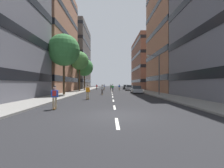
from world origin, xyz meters
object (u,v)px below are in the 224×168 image
Objects in this scene: parked_car_near at (136,90)px; parked_car_far at (129,88)px; street_tree_mid at (84,67)px; skater_4 at (119,87)px; skater_7 at (111,87)px; street_tree_far at (64,50)px; skater_3 at (113,87)px; skater_0 at (102,89)px; skater_2 at (97,87)px; street_tree_near at (79,61)px; streetlamp_right at (157,70)px; skater_5 at (55,96)px; skater_6 at (88,91)px; skater_1 at (104,87)px; parked_car_mid at (126,87)px.

parked_car_far is (0.00, 12.11, 0.00)m from parked_car_near.
street_tree_mid is 5.09× the size of skater_4.
skater_7 is at bearing 5.84° from street_tree_mid.
street_tree_far is 5.52× the size of skater_7.
skater_0 is at bearing -100.18° from skater_3.
skater_2 is (-9.66, 17.99, 0.29)m from parked_car_near.
street_tree_near is 1.06× the size of street_tree_mid.
parked_car_near is at bearing 26.20° from street_tree_far.
street_tree_mid is 1.39× the size of streetlamp_right.
skater_7 reaches higher than parked_car_far.
skater_0 is 16.08m from skater_5.
street_tree_mid is 27.52m from skater_6.
street_tree_far reaches higher than skater_4.
skater_3 and skater_6 have the same top height.
street_tree_far is at bearing 126.10° from skater_6.
parked_car_far is 8.48m from skater_1.
parked_car_mid is at bearing 64.93° from street_tree_far.
skater_6 is (-5.32, -26.69, 0.00)m from skater_4.
street_tree_mid is (-12.85, 1.43, 5.93)m from parked_car_far.
streetlamp_right reaches higher than skater_0.
skater_1 is (-0.52, 20.79, 0.03)m from skater_0.
skater_7 is (-5.14, 2.21, 0.32)m from parked_car_far.
street_tree_near reaches higher than skater_0.
skater_6 is (1.41, 7.16, -0.03)m from skater_5.
skater_2 is at bearing 97.55° from skater_0.
skater_2 is 1.00× the size of skater_3.
skater_3 is (8.13, -6.72, -5.65)m from street_tree_mid.
skater_6 is (4.84, -26.49, -5.65)m from street_tree_mid.
skater_1 reaches higher than parked_car_near.
parked_car_near is 15.24m from skater_6.
parked_car_mid is at bearing 76.78° from skater_6.
skater_1 is 1.00× the size of skater_7.
skater_2 is at bearing 82.53° from street_tree_far.
parked_car_mid is at bearing 90.00° from parked_car_far.
parked_car_near is 2.47× the size of skater_6.
skater_2 is at bearing 74.69° from street_tree_near.
skater_4 is at bearing -31.58° from skater_1.
skater_4 is (6.97, -4.25, 0.00)m from skater_2.
skater_5 is (-9.42, -32.23, 0.32)m from parked_car_far.
parked_car_near is 1.00× the size of parked_car_far.
street_tree_mid reaches higher than skater_6.
skater_7 is at bearing 69.54° from street_tree_far.
street_tree_mid is at bearing -151.97° from skater_1.
streetlamp_right is at bearing 49.12° from skater_5.
parked_car_far is at bearing 90.00° from parked_car_near.
skater_7 is at bearing -39.07° from skater_2.
parked_car_mid is 8.55m from skater_7.
parked_car_near is 1.00× the size of parked_car_mid.
parked_car_far is 2.47× the size of skater_1.
skater_0 is at bearing 18.54° from street_tree_far.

